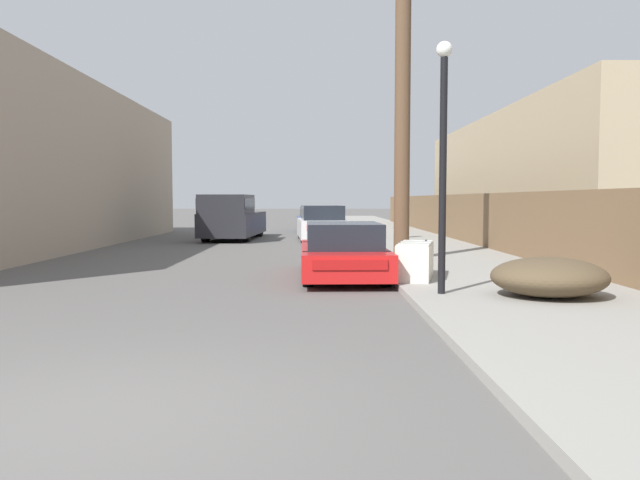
% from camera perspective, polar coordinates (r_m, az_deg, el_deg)
% --- Properties ---
extents(ground_plane, '(220.00, 220.00, 0.00)m').
position_cam_1_polar(ground_plane, '(5.20, -19.96, -15.17)').
color(ground_plane, '#595654').
extents(sidewalk_curb, '(4.20, 63.00, 0.12)m').
position_cam_1_polar(sidewalk_curb, '(28.41, 6.76, 0.45)').
color(sidewalk_curb, gray).
rests_on(sidewalk_curb, ground).
extents(discarded_fridge, '(1.00, 1.73, 0.73)m').
position_cam_1_polar(discarded_fridge, '(12.40, 8.70, -1.85)').
color(discarded_fridge, silver).
rests_on(discarded_fridge, sidewalk_curb).
extents(parked_sports_car_red, '(1.81, 4.51, 1.18)m').
position_cam_1_polar(parked_sports_car_red, '(13.21, 2.07, -1.13)').
color(parked_sports_car_red, red).
rests_on(parked_sports_car_red, ground).
extents(car_parked_mid, '(2.13, 4.64, 1.43)m').
position_cam_1_polar(car_parked_mid, '(25.29, 0.18, 1.45)').
color(car_parked_mid, silver).
rests_on(car_parked_mid, ground).
extents(car_parked_far, '(2.09, 4.16, 1.29)m').
position_cam_1_polar(car_parked_far, '(32.55, -0.37, 1.85)').
color(car_parked_far, '#2D478C').
rests_on(car_parked_far, ground).
extents(pickup_truck, '(2.26, 5.87, 1.86)m').
position_cam_1_polar(pickup_truck, '(26.02, -8.07, 2.05)').
color(pickup_truck, '#232328').
rests_on(pickup_truck, ground).
extents(utility_pole, '(1.80, 0.40, 8.99)m').
position_cam_1_polar(utility_pole, '(16.31, 7.57, 14.35)').
color(utility_pole, brown).
rests_on(utility_pole, sidewalk_curb).
extents(street_lamp, '(0.26, 0.26, 4.08)m').
position_cam_1_polar(street_lamp, '(10.40, 11.20, 8.39)').
color(street_lamp, black).
rests_on(street_lamp, sidewalk_curb).
extents(brush_pile, '(1.83, 1.71, 0.63)m').
position_cam_1_polar(brush_pile, '(10.57, 20.20, -3.19)').
color(brush_pile, brown).
rests_on(brush_pile, sidewalk_curb).
extents(wooden_fence, '(0.08, 41.44, 1.75)m').
position_cam_1_polar(wooden_fence, '(24.87, 12.39, 2.08)').
color(wooden_fence, brown).
rests_on(wooden_fence, sidewalk_curb).
extents(building_right_house, '(6.00, 22.47, 5.33)m').
position_cam_1_polar(building_right_house, '(29.74, 20.32, 5.41)').
color(building_right_house, tan).
rests_on(building_right_house, ground).
extents(pedestrian, '(0.34, 0.34, 1.68)m').
position_cam_1_polar(pedestrian, '(25.25, 7.30, 2.14)').
color(pedestrian, '#282D42').
rests_on(pedestrian, sidewalk_curb).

